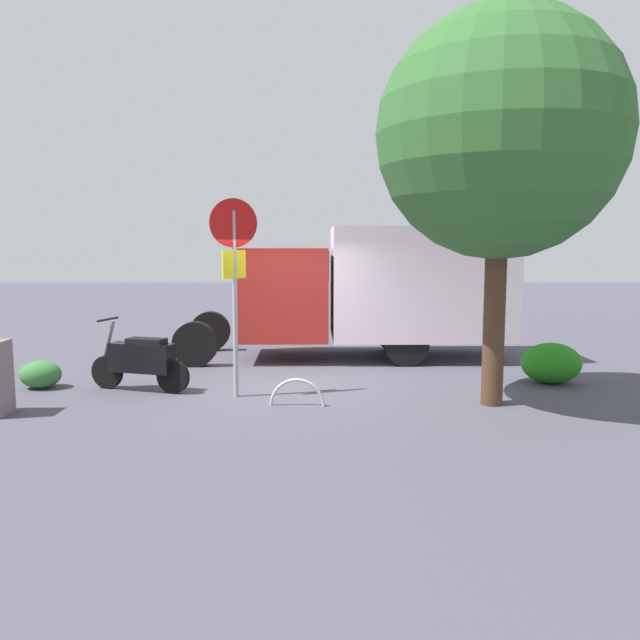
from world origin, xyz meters
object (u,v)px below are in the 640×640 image
box_truck_near (373,285)px  bike_rack_hoop (297,406)px  motorcycle (141,360)px  street_tree (500,136)px  stop_sign (234,266)px

box_truck_near → bike_rack_hoop: size_ratio=8.19×
box_truck_near → bike_rack_hoop: bearing=69.4°
motorcycle → street_tree: (-5.59, 0.89, 3.48)m
stop_sign → motorcycle: bearing=-14.1°
stop_sign → street_tree: 4.42m
motorcycle → bike_rack_hoop: size_ratio=2.07×
box_truck_near → motorcycle: size_ratio=3.95×
stop_sign → street_tree: bearing=173.1°
stop_sign → bike_rack_hoop: 2.39m
box_truck_near → street_tree: street_tree is taller
stop_sign → bike_rack_hoop: stop_sign is taller
motorcycle → bike_rack_hoop: bearing=176.2°
motorcycle → box_truck_near: bearing=-125.7°
box_truck_near → stop_sign: size_ratio=2.22×
box_truck_near → motorcycle: (4.10, 3.15, -1.04)m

